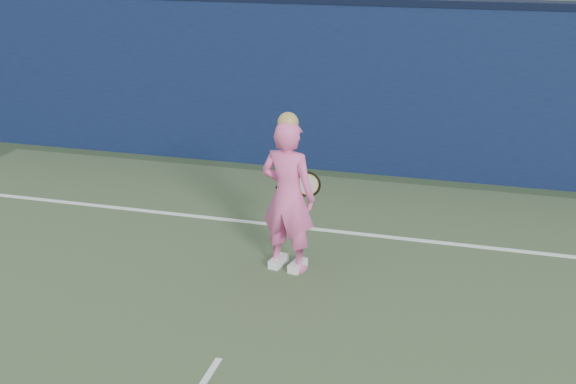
% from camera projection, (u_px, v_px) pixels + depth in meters
% --- Properties ---
extents(backstop_wall, '(24.00, 0.40, 2.50)m').
position_uv_depth(backstop_wall, '(344.00, 89.00, 10.86)').
color(backstop_wall, '#0C1635').
rests_on(backstop_wall, ground).
extents(wall_cap, '(24.00, 0.42, 0.10)m').
position_uv_depth(wall_cap, '(347.00, 0.00, 10.41)').
color(wall_cap, black).
rests_on(wall_cap, backstop_wall).
extents(player, '(0.69, 0.52, 1.77)m').
position_uv_depth(player, '(288.00, 196.00, 7.72)').
color(player, pink).
rests_on(player, ground).
extents(racket, '(0.56, 0.15, 0.30)m').
position_uv_depth(racket, '(305.00, 185.00, 8.09)').
color(racket, black).
rests_on(racket, ground).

